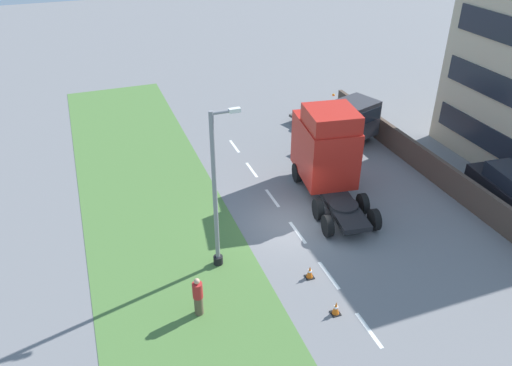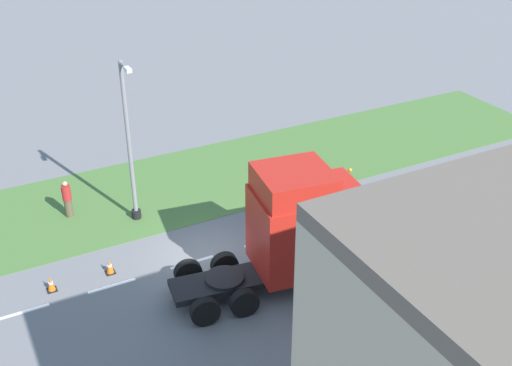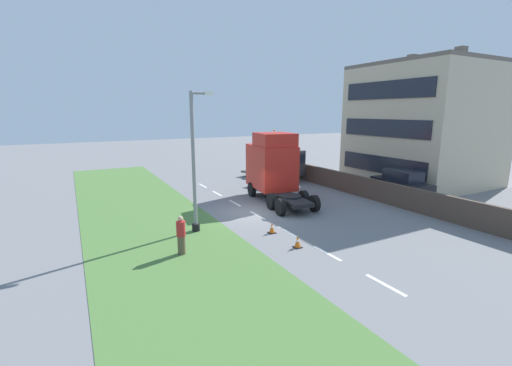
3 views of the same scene
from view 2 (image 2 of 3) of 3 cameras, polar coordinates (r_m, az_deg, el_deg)
ground_plane at (r=25.57m, az=-4.24°, el=-6.61°), size 120.00×120.00×0.00m
grass_verge at (r=30.35m, az=-8.83°, el=-0.71°), size 7.00×44.00×0.01m
lane_markings at (r=25.36m, az=-5.70°, el=-7.02°), size 0.16×21.00×0.00m
lorry_cab at (r=23.01m, az=3.96°, el=-3.96°), size 3.48×7.25×4.84m
flatbed_truck at (r=23.65m, az=19.82°, el=-7.48°), size 4.03×6.30×2.76m
lamp_post at (r=26.87m, az=-11.11°, el=2.66°), size 1.32×0.41×7.10m
pedestrian at (r=28.83m, az=-16.43°, el=-1.40°), size 0.39×0.39×1.73m
traffic_cone_lead at (r=24.84m, az=-17.77°, el=-8.55°), size 0.36×0.36×0.58m
traffic_cone_trailing at (r=25.15m, az=-12.88°, el=-7.26°), size 0.36×0.36×0.58m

